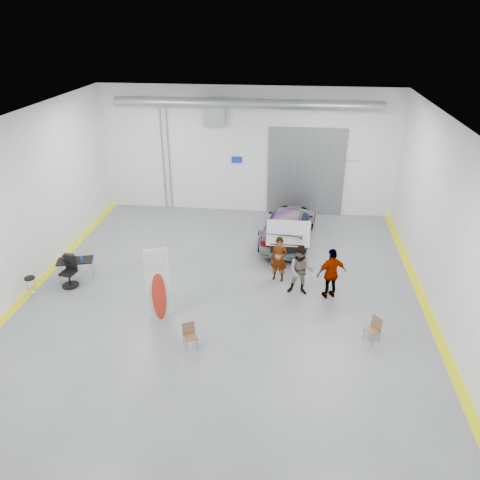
# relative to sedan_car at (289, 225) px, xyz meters

# --- Properties ---
(ground) EXTENTS (16.00, 16.00, 0.00)m
(ground) POSITION_rel_sedan_car_xyz_m (-2.12, -4.85, -0.71)
(ground) COLOR slate
(ground) RESTS_ON ground
(room_shell) EXTENTS (14.02, 16.18, 6.01)m
(room_shell) POSITION_rel_sedan_car_xyz_m (-1.88, -2.63, 3.37)
(room_shell) COLOR silver
(room_shell) RESTS_ON ground
(sedan_car) EXTENTS (2.61, 5.11, 1.42)m
(sedan_car) POSITION_rel_sedan_car_xyz_m (0.00, 0.00, 0.00)
(sedan_car) COLOR white
(sedan_car) RESTS_ON ground
(person_a) EXTENTS (0.70, 0.54, 1.71)m
(person_a) POSITION_rel_sedan_car_xyz_m (-0.27, -3.42, 0.15)
(person_a) COLOR #957751
(person_a) RESTS_ON ground
(person_b) EXTENTS (0.95, 0.76, 1.82)m
(person_b) POSITION_rel_sedan_car_xyz_m (0.51, -4.27, 0.20)
(person_b) COLOR #45707F
(person_b) RESTS_ON ground
(person_c) EXTENTS (1.16, 0.82, 1.85)m
(person_c) POSITION_rel_sedan_car_xyz_m (1.55, -4.36, 0.21)
(person_c) COLOR brown
(person_c) RESTS_ON ground
(surfboard_display) EXTENTS (0.72, 0.37, 2.65)m
(surfboard_display) POSITION_rel_sedan_car_xyz_m (-4.01, -6.28, 0.37)
(surfboard_display) COLOR white
(surfboard_display) RESTS_ON ground
(folding_chair_near) EXTENTS (0.50, 0.54, 0.79)m
(folding_chair_near) POSITION_rel_sedan_car_xyz_m (-2.66, -7.64, -0.46)
(folding_chair_near) COLOR brown
(folding_chair_near) RESTS_ON ground
(folding_chair_far) EXTENTS (0.52, 0.60, 0.80)m
(folding_chair_far) POSITION_rel_sedan_car_xyz_m (2.65, -6.70, -0.46)
(folding_chair_far) COLOR brown
(folding_chair_far) RESTS_ON ground
(shop_stool) EXTENTS (0.37, 0.37, 0.73)m
(shop_stool) POSITION_rel_sedan_car_xyz_m (-8.73, -5.51, -0.34)
(shop_stool) COLOR black
(shop_stool) RESTS_ON ground
(work_table) EXTENTS (1.39, 0.96, 1.03)m
(work_table) POSITION_rel_sedan_car_xyz_m (-7.72, -4.24, 0.09)
(work_table) COLOR gray
(work_table) RESTS_ON ground
(office_chair) EXTENTS (0.60, 0.60, 1.12)m
(office_chair) POSITION_rel_sedan_car_xyz_m (-7.71, -4.68, -0.22)
(office_chair) COLOR black
(office_chair) RESTS_ON ground
(trunk_lid) EXTENTS (1.65, 1.00, 0.04)m
(trunk_lid) POSITION_rel_sedan_car_xyz_m (0.00, -2.20, 0.73)
(trunk_lid) COLOR silver
(trunk_lid) RESTS_ON sedan_car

